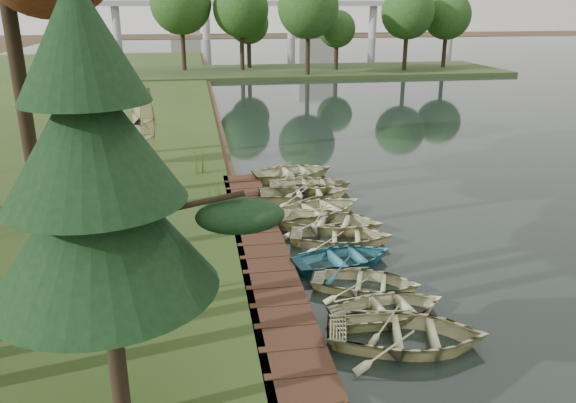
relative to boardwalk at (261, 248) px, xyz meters
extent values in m
plane|color=#3D2F1D|center=(1.60, 0.00, -0.15)|extent=(300.00, 300.00, 0.00)
cube|color=#392216|center=(0.00, 0.00, 0.00)|extent=(1.60, 16.00, 0.30)
cube|color=#2D401C|center=(9.60, 50.00, 0.08)|extent=(50.00, 14.00, 0.45)
cylinder|color=black|center=(-13.73, 50.00, 2.70)|extent=(0.50, 0.50, 4.80)
sphere|color=#264C19|center=(-13.73, 50.00, 6.30)|extent=(5.60, 5.60, 5.60)
cylinder|color=black|center=(-7.07, 50.00, 2.70)|extent=(0.50, 0.50, 4.80)
sphere|color=#264C19|center=(-7.07, 50.00, 6.30)|extent=(5.60, 5.60, 5.60)
cylinder|color=black|center=(-0.40, 50.00, 2.70)|extent=(0.50, 0.50, 4.80)
sphere|color=#264C19|center=(-0.40, 50.00, 6.30)|extent=(5.60, 5.60, 5.60)
cylinder|color=black|center=(6.27, 50.00, 2.70)|extent=(0.50, 0.50, 4.80)
sphere|color=#264C19|center=(6.27, 50.00, 6.30)|extent=(5.60, 5.60, 5.60)
cylinder|color=black|center=(12.93, 50.00, 2.70)|extent=(0.50, 0.50, 4.80)
sphere|color=#264C19|center=(12.93, 50.00, 6.30)|extent=(5.60, 5.60, 5.60)
cylinder|color=black|center=(19.60, 50.00, 2.70)|extent=(0.50, 0.50, 4.80)
sphere|color=#264C19|center=(19.60, 50.00, 6.30)|extent=(5.60, 5.60, 5.60)
cylinder|color=black|center=(26.27, 50.00, 2.70)|extent=(0.50, 0.50, 4.80)
sphere|color=#264C19|center=(26.27, 50.00, 6.30)|extent=(5.60, 5.60, 5.60)
cube|color=#A5A5A0|center=(11.60, 120.00, 7.85)|extent=(90.00, 4.00, 1.20)
cylinder|color=#A5A5A0|center=(-18.40, 120.00, 3.85)|extent=(1.80, 1.80, 8.00)
cylinder|color=#A5A5A0|center=(1.60, 120.00, 3.85)|extent=(1.80, 1.80, 8.00)
cylinder|color=#A5A5A0|center=(21.60, 120.00, 3.85)|extent=(1.80, 1.80, 8.00)
cylinder|color=#A5A5A0|center=(41.60, 120.00, 3.85)|extent=(1.80, 1.80, 8.00)
cylinder|color=#A5A5A0|center=(61.60, 120.00, 3.85)|extent=(1.80, 1.80, 8.00)
cube|color=#A5A5A0|center=(31.60, 140.00, 8.85)|extent=(10.00, 8.00, 18.00)
cube|color=#A5A5A0|center=(-3.40, 145.00, 5.85)|extent=(8.00, 8.00, 12.00)
imported|color=beige|center=(2.77, -5.99, 0.29)|extent=(4.34, 3.55, 0.78)
imported|color=beige|center=(2.76, -4.71, 0.23)|extent=(3.47, 2.72, 0.65)
imported|color=beige|center=(2.60, -3.18, 0.22)|extent=(3.66, 3.14, 0.64)
imported|color=#2D717E|center=(2.39, -1.56, 0.24)|extent=(3.64, 2.92, 0.67)
imported|color=beige|center=(2.73, 0.11, 0.26)|extent=(3.94, 3.20, 0.72)
imported|color=beige|center=(2.59, 1.41, 0.31)|extent=(4.71, 4.12, 0.81)
imported|color=beige|center=(2.52, 2.71, 0.29)|extent=(4.51, 3.91, 0.78)
imported|color=beige|center=(2.38, 4.79, 0.29)|extent=(3.85, 2.81, 0.78)
imported|color=beige|center=(2.84, 5.86, 0.27)|extent=(3.84, 2.91, 0.75)
imported|color=beige|center=(2.45, 7.84, 0.29)|extent=(4.18, 3.29, 0.79)
imported|color=beige|center=(-4.29, 10.83, 0.53)|extent=(4.30, 3.69, 0.75)
cylinder|color=black|center=(-4.75, 0.21, 4.82)|extent=(0.43, 0.43, 9.33)
cylinder|color=black|center=(-7.66, 3.48, 6.59)|extent=(0.50, 0.50, 12.87)
cylinder|color=black|center=(-6.16, 3.42, 5.15)|extent=(0.44, 0.44, 10.01)
cylinder|color=black|center=(-7.46, 12.41, 5.18)|extent=(0.44, 0.44, 10.07)
cylinder|color=black|center=(-3.54, -7.86, 1.78)|extent=(0.32, 0.32, 3.27)
cone|color=black|center=(-3.54, -7.86, 4.25)|extent=(3.80, 3.80, 2.60)
cone|color=black|center=(-3.54, -7.86, 5.68)|extent=(2.90, 2.90, 2.25)
cone|color=black|center=(-3.54, -7.86, 7.10)|extent=(2.00, 2.00, 1.90)
cone|color=#3F661E|center=(-2.12, -2.86, 0.64)|extent=(0.60, 0.60, 0.98)
cone|color=#3F661E|center=(-1.34, 4.11, 0.64)|extent=(0.60, 0.60, 0.97)
cone|color=#3F661E|center=(-3.98, 5.91, 0.72)|extent=(0.60, 0.60, 1.14)
cone|color=#3F661E|center=(-1.87, 8.64, 0.72)|extent=(0.60, 0.60, 1.13)
camera|label=1|loc=(-1.90, -16.84, 7.56)|focal=35.00mm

